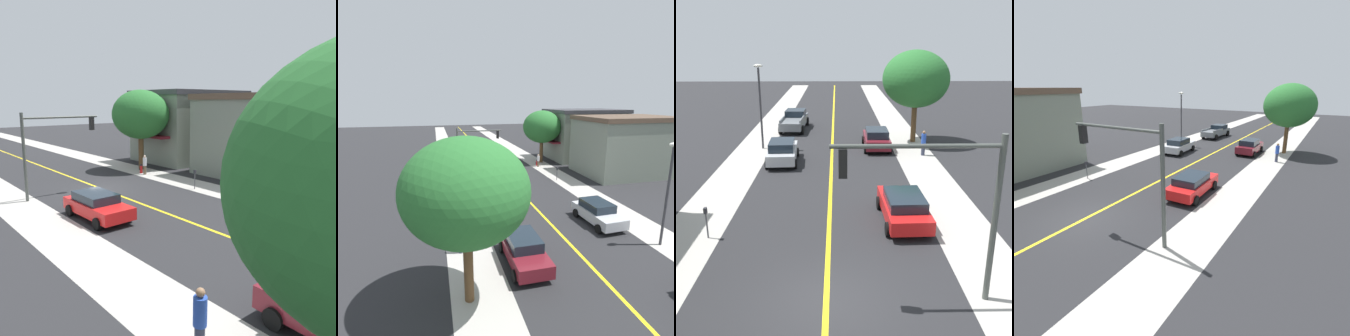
% 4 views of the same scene
% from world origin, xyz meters
% --- Properties ---
extents(ground_plane, '(140.00, 140.00, 0.00)m').
position_xyz_m(ground_plane, '(0.00, 0.00, 0.00)').
color(ground_plane, '#262628').
extents(sidewalk_left, '(2.84, 126.00, 0.01)m').
position_xyz_m(sidewalk_left, '(-6.13, 0.00, 0.00)').
color(sidewalk_left, '#ADA8A0').
rests_on(sidewalk_left, ground).
extents(sidewalk_right, '(2.84, 126.00, 0.01)m').
position_xyz_m(sidewalk_right, '(6.13, 0.00, 0.00)').
color(sidewalk_right, '#ADA8A0').
rests_on(sidewalk_right, ground).
extents(road_centerline_stripe, '(0.20, 126.00, 0.00)m').
position_xyz_m(road_centerline_stripe, '(0.00, 0.00, 0.00)').
color(road_centerline_stripe, yellow).
rests_on(road_centerline_stripe, ground).
extents(corner_shop_building, '(11.62, 8.16, 7.44)m').
position_xyz_m(corner_shop_building, '(-14.25, -5.95, 3.73)').
color(corner_shop_building, gray).
rests_on(corner_shop_building, ground).
extents(brick_apartment_block, '(10.65, 8.24, 6.96)m').
position_xyz_m(brick_apartment_block, '(-14.27, 3.72, 3.49)').
color(brick_apartment_block, gray).
rests_on(brick_apartment_block, ground).
extents(street_tree_right_corner, '(5.34, 5.34, 7.39)m').
position_xyz_m(street_tree_right_corner, '(-6.91, -4.64, 5.10)').
color(street_tree_right_corner, brown).
rests_on(street_tree_right_corner, ground).
extents(fire_hydrant, '(0.44, 0.24, 0.85)m').
position_xyz_m(fire_hydrant, '(-5.60, -2.82, 0.42)').
color(fire_hydrant, red).
rests_on(fire_hydrant, ground).
extents(parking_meter, '(0.12, 0.18, 1.42)m').
position_xyz_m(parking_meter, '(-5.24, 4.48, 0.94)').
color(parking_meter, '#4C4C51').
rests_on(parking_meter, ground).
extents(traffic_light_mast, '(5.26, 0.32, 5.64)m').
position_xyz_m(traffic_light_mast, '(3.60, -0.00, 3.86)').
color(traffic_light_mast, '#474C47').
rests_on(traffic_light_mast, ground).
extents(red_sedan_right_curb, '(2.23, 4.59, 1.43)m').
position_xyz_m(red_sedan_right_curb, '(3.50, 5.99, 0.76)').
color(red_sedan_right_curb, red).
rests_on(red_sedan_right_curb, ground).
extents(silver_sedan_left_curb, '(2.25, 4.42, 1.59)m').
position_xyz_m(silver_sedan_left_curb, '(-3.39, 15.57, 0.82)').
color(silver_sedan_left_curb, '#B7BABF').
rests_on(silver_sedan_left_curb, ground).
extents(pedestrian_blue_shirt, '(0.36, 0.36, 1.85)m').
position_xyz_m(pedestrian_blue_shirt, '(6.73, 17.22, 0.98)').
color(pedestrian_blue_shirt, '#33384C').
rests_on(pedestrian_blue_shirt, ground).
extents(pedestrian_white_shirt, '(0.34, 0.34, 1.71)m').
position_xyz_m(pedestrian_white_shirt, '(-5.52, -2.14, 0.91)').
color(pedestrian_white_shirt, brown).
rests_on(pedestrian_white_shirt, ground).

